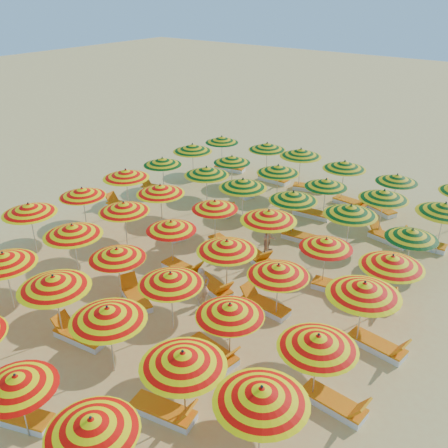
{
  "coord_description": "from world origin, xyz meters",
  "views": [
    {
      "loc": [
        10.14,
        -12.91,
        9.88
      ],
      "look_at": [
        0.0,
        0.5,
        1.6
      ],
      "focal_mm": 40.0,
      "sensor_mm": 36.0,
      "label": 1
    }
  ],
  "objects": [
    {
      "name": "lounger_8",
      "position": [
        -0.77,
        -3.47,
        0.15
      ],
      "size": [
        1.82,
        1.24,
        0.69
      ],
      "rotation": [
        0.0,
        0.0,
        2.72
      ],
      "color": "white",
      "rests_on": "ground"
    },
    {
      "name": "lounger_29",
      "position": [
        -5.84,
        8.85,
        0.15
      ],
      "size": [
        1.82,
        1.0,
        0.69
      ],
      "rotation": [
        0.0,
        0.0,
        0.25
      ],
      "color": "white",
      "rests_on": "ground"
    },
    {
      "name": "lounger_3",
      "position": [
        0.67,
        -8.84,
        0.15
      ],
      "size": [
        1.83,
        1.13,
        0.69
      ],
      "rotation": [
        0.0,
        0.0,
        3.49
      ],
      "color": "white",
      "rests_on": "ground"
    },
    {
      "name": "umbrella_39",
      "position": [
        1.34,
        6.21,
        1.78
      ],
      "size": [
        2.01,
        2.01,
        2.02
      ],
      "color": "silver",
      "rests_on": "ground"
    },
    {
      "name": "umbrella_43",
      "position": [
        -3.5,
        8.94,
        1.86
      ],
      "size": [
        2.09,
        2.09,
        2.12
      ],
      "color": "silver",
      "rests_on": "ground"
    },
    {
      "name": "lounger_12",
      "position": [
        0.94,
        -1.37,
        0.15
      ],
      "size": [
        1.83,
        1.05,
        0.69
      ],
      "rotation": [
        0.0,
        0.0,
        -0.29
      ],
      "color": "white",
      "rests_on": "ground"
    },
    {
      "name": "umbrella_19",
      "position": [
        -3.69,
        -1.11,
        1.87
      ],
      "size": [
        2.01,
        2.01,
        2.13
      ],
      "color": "silver",
      "rests_on": "ground"
    },
    {
      "name": "lounger_25",
      "position": [
        -3.38,
        6.34,
        0.15
      ],
      "size": [
        1.83,
        1.09,
        0.69
      ],
      "rotation": [
        0.0,
        0.0,
        -0.32
      ],
      "color": "white",
      "rests_on": "ground"
    },
    {
      "name": "lounger_33",
      "position": [
        3.04,
        8.59,
        0.15
      ],
      "size": [
        1.82,
        1.26,
        0.69
      ],
      "rotation": [
        0.0,
        0.0,
        2.71
      ],
      "color": "white",
      "rests_on": "ground"
    },
    {
      "name": "lounger_26",
      "position": [
        0.74,
        6.2,
        0.15
      ],
      "size": [
        1.78,
        0.74,
        0.69
      ],
      "rotation": [
        0.0,
        0.0,
        3.24
      ],
      "color": "white",
      "rests_on": "ground"
    },
    {
      "name": "lounger_27",
      "position": [
        4.49,
        5.93,
        0.15
      ],
      "size": [
        1.81,
        0.93,
        0.69
      ],
      "rotation": [
        0.0,
        0.0,
        2.93
      ],
      "color": "white",
      "rests_on": "ground"
    },
    {
      "name": "umbrella_17",
      "position": [
        6.14,
        -3.8,
        1.9
      ],
      "size": [
        2.23,
        2.23,
        2.16
      ],
      "color": "silver",
      "rests_on": "ground"
    },
    {
      "name": "lounger_30",
      "position": [
        -2.9,
        8.87,
        0.15
      ],
      "size": [
        1.74,
        0.61,
        0.69
      ],
      "rotation": [
        0.0,
        0.0,
        -0.02
      ],
      "color": "white",
      "rests_on": "ground"
    },
    {
      "name": "umbrella_14",
      "position": [
        -1.28,
        -3.65,
        1.77
      ],
      "size": [
        2.24,
        2.24,
        2.01
      ],
      "color": "silver",
      "rests_on": "ground"
    },
    {
      "name": "lounger_19",
      "position": [
        4.46,
        1.23,
        0.15
      ],
      "size": [
        1.8,
        0.86,
        0.69
      ],
      "rotation": [
        0.0,
        0.0,
        0.16
      ],
      "color": "white",
      "rests_on": "ground"
    },
    {
      "name": "umbrella_8",
      "position": [
        -1.16,
        -6.16,
        1.99
      ],
      "size": [
        2.69,
        2.69,
        2.26
      ],
      "color": "silver",
      "rests_on": "ground"
    },
    {
      "name": "lounger_31",
      "position": [
        -0.78,
        9.0,
        0.15
      ],
      "size": [
        1.83,
        1.1,
        0.69
      ],
      "rotation": [
        0.0,
        0.0,
        0.33
      ],
      "color": "white",
      "rests_on": "ground"
    },
    {
      "name": "lounger_24",
      "position": [
        5.49,
        3.78,
        0.15
      ],
      "size": [
        1.82,
        1.25,
        0.69
      ],
      "rotation": [
        0.0,
        0.0,
        -0.43
      ],
      "color": "white",
      "rests_on": "ground"
    },
    {
      "name": "lounger_23",
      "position": [
        1.56,
        3.83,
        0.15
      ],
      "size": [
        1.78,
        0.76,
        0.69
      ],
      "rotation": [
        0.0,
        0.0,
        3.25
      ],
      "color": "white",
      "rests_on": "ground"
    },
    {
      "name": "umbrella_22",
      "position": [
        3.56,
        -1.43,
        1.83
      ],
      "size": [
        2.54,
        2.54,
        2.08
      ],
      "color": "silver",
      "rests_on": "ground"
    },
    {
      "name": "lounger_7",
      "position": [
        3.45,
        -6.53,
        0.15
      ],
      "size": [
        1.81,
        0.89,
        0.69
      ],
      "rotation": [
        0.0,
        0.0,
        0.19
      ],
      "color": "white",
      "rests_on": "ground"
    },
    {
      "name": "lounger_18",
      "position": [
        0.86,
        1.34,
        0.15
      ],
      "size": [
        1.82,
        1.23,
        0.69
      ],
      "rotation": [
        0.0,
        0.0,
        -0.41
      ],
      "color": "white",
      "rests_on": "ground"
    },
    {
      "name": "beachgoer_a",
      "position": [
        1.16,
        -2.22,
        0.68
      ],
      "size": [
        0.51,
        0.59,
        1.37
      ],
      "primitive_type": "imported",
      "rotation": [
        0.0,
        0.0,
        1.12
      ],
      "color": "tan",
      "rests_on": "ground"
    },
    {
      "name": "lounger_14",
      "position": [
        6.77,
        -0.9,
        0.15
      ],
      "size": [
        1.79,
        0.78,
        0.69
      ],
      "rotation": [
        0.0,
        0.0,
        -0.12
      ],
      "color": "white",
      "rests_on": "ground"
    },
    {
      "name": "umbrella_29",
      "position": [
        6.2,
        1.07,
        1.91
      ],
      "size": [
        2.57,
        2.57,
        2.17
      ],
      "color": "silver",
      "rests_on": "ground"
    },
    {
      "name": "umbrella_31",
      "position": [
        -3.55,
        3.86,
        1.94
      ],
      "size": [
        2.24,
        2.24,
        2.21
      ],
      "color": "silver",
      "rests_on": "ground"
    },
    {
      "name": "ground",
      "position": [
        0.0,
        0.0,
        0.0
      ],
      "size": [
        120.0,
        120.0,
        0.0
      ],
      "primitive_type": "plane",
      "color": "#D9B960",
      "rests_on": "ground"
    },
    {
      "name": "umbrella_3",
      "position": [
        1.27,
        -8.95,
        1.73
      ],
      "size": [
        2.28,
        2.28,
        1.96
      ],
      "color": "silver",
      "rests_on": "ground"
    },
    {
      "name": "umbrella_44",
      "position": [
        -1.37,
        8.77,
        1.98
      ],
      "size": [
        2.22,
        2.22,
        2.25
      ],
      "color": "silver",
      "rests_on": "ground"
    },
    {
      "name": "umbrella_20",
      "position": [
        -1.29,
        -1.01,
        1.74
      ],
      "size": [
        2.16,
        2.16,
        1.98
      ],
      "color": "silver",
      "rests_on": "ground"
    },
    {
      "name": "umbrella_35",
      "position": [
        6.0,
        3.65,
        1.75
      ],
      "size": [
        2.49,
        2.49,
        1.99
      ],
      "color": "silver",
      "rests_on": "ground"
    },
    {
      "name": "umbrella_34",
      "position": [
        3.56,
        3.83,
        1.94
      ],
      "size": [
        2.72,
        2.72,
        2.2
      ],
      "color": "silver",
      "rests_on": "ground"
    },
    {
      "name": "umbrella_26",
      "position": [
        -1.15,
        1.41,
        1.76
      ],
      "size": [
        2.45,
        2.45,
        2.0
      ],
      "color": "silver",
      "rests_on": "ground"
    },
    {
      "name": "umbrella_27",
      "position": [
        1.37,
        1.45,
        1.99
      ],
      "size": [
        2.33,
        2.33,
        2.26
      ],
      "color": "silver",
      "rests_on": "ground"
    },
    {
      "name": "umbrella_30",
      "position": [
        -6.44,
        3.97,
        1.78
      ],
      "size": [
        2.52,
        2.52,
        2.02
      ],
      "color": "silver",
      "rests_on": "ground"
    },
    {
      "name": "lounger_28",
      "position": [
        5.81,
        6.3,
        0.15
      ],
      "size": [
        1.78,
        0.73,
        0.69
      ],
      "rotation": [
        0.0,
        0.0,
        3.23
      ],
      "color": "white",
      "rests_on": "ground"
    },
    {
      "name": "umbrella_23",
      "position": [
        6.17,
        -1.09,
        2.01
      ],
      "size": [
        2.73,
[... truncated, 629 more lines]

